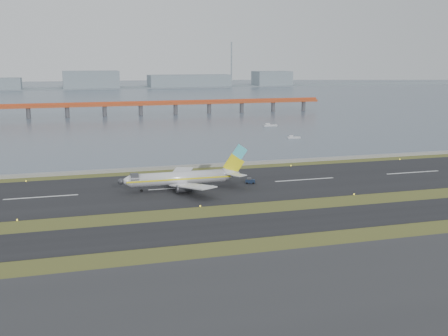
% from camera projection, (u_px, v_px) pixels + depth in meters
% --- Properties ---
extents(ground, '(1000.00, 1000.00, 0.00)m').
position_uv_depth(ground, '(208.00, 214.00, 139.19)').
color(ground, '#3E4D1B').
rests_on(ground, ground).
extents(apron_strip, '(1000.00, 50.00, 0.10)m').
position_uv_depth(apron_strip, '(299.00, 307.00, 87.47)').
color(apron_strip, '#2F2F32').
rests_on(apron_strip, ground).
extents(taxiway_strip, '(1000.00, 18.00, 0.10)m').
position_uv_depth(taxiway_strip, '(221.00, 228.00, 127.90)').
color(taxiway_strip, black).
rests_on(taxiway_strip, ground).
extents(runway_strip, '(1000.00, 45.00, 0.10)m').
position_uv_depth(runway_strip, '(182.00, 188.00, 167.39)').
color(runway_strip, black).
rests_on(runway_strip, ground).
extents(seawall, '(1000.00, 2.50, 1.00)m').
position_uv_depth(seawall, '(163.00, 168.00, 195.52)').
color(seawall, gray).
rests_on(seawall, ground).
extents(bay_water, '(1400.00, 800.00, 1.30)m').
position_uv_depth(bay_water, '(91.00, 96.00, 571.74)').
color(bay_water, '#465265').
rests_on(bay_water, ground).
extents(red_pier, '(260.00, 5.00, 10.20)m').
position_uv_depth(red_pier, '(141.00, 105.00, 378.48)').
color(red_pier, '#B2441E').
rests_on(red_pier, ground).
extents(far_shoreline, '(1400.00, 80.00, 60.50)m').
position_uv_depth(far_shoreline, '(94.00, 83.00, 724.85)').
color(far_shoreline, gray).
rests_on(far_shoreline, ground).
extents(airliner, '(38.52, 32.89, 12.80)m').
position_uv_depth(airliner, '(184.00, 178.00, 165.29)').
color(airliner, silver).
rests_on(airliner, ground).
extents(pushback_tug, '(3.27, 2.59, 1.84)m').
position_uv_depth(pushback_tug, '(250.00, 181.00, 173.04)').
color(pushback_tug, '#142037').
rests_on(pushback_tug, ground).
extents(workboat_near, '(6.55, 3.15, 1.53)m').
position_uv_depth(workboat_near, '(293.00, 137.00, 271.06)').
color(workboat_near, silver).
rests_on(workboat_near, ground).
extents(workboat_far, '(7.79, 2.76, 1.87)m').
position_uv_depth(workboat_far, '(270.00, 125.00, 318.96)').
color(workboat_far, silver).
rests_on(workboat_far, ground).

